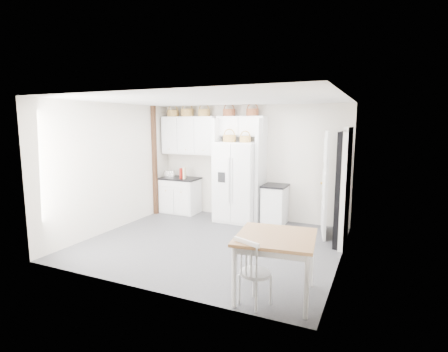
% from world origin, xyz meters
% --- Properties ---
extents(floor, '(4.50, 4.50, 0.00)m').
position_xyz_m(floor, '(0.00, 0.00, 0.00)').
color(floor, '#515055').
rests_on(floor, ground).
extents(ceiling, '(4.50, 4.50, 0.00)m').
position_xyz_m(ceiling, '(0.00, 0.00, 2.60)').
color(ceiling, white).
rests_on(ceiling, wall_back).
extents(wall_back, '(4.50, 0.00, 4.50)m').
position_xyz_m(wall_back, '(0.00, 2.00, 1.30)').
color(wall_back, silver).
rests_on(wall_back, floor).
extents(wall_left, '(0.00, 4.00, 4.00)m').
position_xyz_m(wall_left, '(-2.25, 0.00, 1.30)').
color(wall_left, silver).
rests_on(wall_left, floor).
extents(wall_right, '(0.00, 4.00, 4.00)m').
position_xyz_m(wall_right, '(2.25, 0.00, 1.30)').
color(wall_right, silver).
rests_on(wall_right, floor).
extents(refrigerator, '(0.92, 0.74, 1.79)m').
position_xyz_m(refrigerator, '(-0.15, 1.61, 0.89)').
color(refrigerator, white).
rests_on(refrigerator, floor).
extents(base_cab_left, '(0.90, 0.57, 0.83)m').
position_xyz_m(base_cab_left, '(-1.72, 1.70, 0.42)').
color(base_cab_left, white).
rests_on(base_cab_left, floor).
extents(base_cab_right, '(0.47, 0.57, 0.83)m').
position_xyz_m(base_cab_right, '(0.70, 1.70, 0.41)').
color(base_cab_right, white).
rests_on(base_cab_right, floor).
extents(dining_table, '(1.07, 1.07, 0.80)m').
position_xyz_m(dining_table, '(1.62, -1.45, 0.40)').
color(dining_table, brown).
rests_on(dining_table, floor).
extents(windsor_chair, '(0.49, 0.47, 0.80)m').
position_xyz_m(windsor_chair, '(1.46, -1.75, 0.40)').
color(windsor_chair, white).
rests_on(windsor_chair, floor).
extents(counter_left, '(0.94, 0.61, 0.04)m').
position_xyz_m(counter_left, '(-1.72, 1.70, 0.85)').
color(counter_left, black).
rests_on(counter_left, base_cab_left).
extents(counter_right, '(0.51, 0.60, 0.04)m').
position_xyz_m(counter_right, '(0.70, 1.70, 0.85)').
color(counter_right, black).
rests_on(counter_right, base_cab_right).
extents(toaster, '(0.26, 0.18, 0.17)m').
position_xyz_m(toaster, '(-2.00, 1.69, 0.95)').
color(toaster, silver).
rests_on(toaster, counter_left).
extents(cookbook_red, '(0.07, 0.17, 0.26)m').
position_xyz_m(cookbook_red, '(-1.59, 1.62, 1.00)').
color(cookbook_red, '#A31F18').
rests_on(cookbook_red, counter_left).
extents(cookbook_cream, '(0.08, 0.18, 0.27)m').
position_xyz_m(cookbook_cream, '(-1.53, 1.62, 1.00)').
color(cookbook_cream, beige).
rests_on(cookbook_cream, counter_left).
extents(basket_upper_a, '(0.29, 0.29, 0.16)m').
position_xyz_m(basket_upper_a, '(-1.96, 1.83, 2.43)').
color(basket_upper_a, brown).
rests_on(basket_upper_a, upper_cabinet).
extents(basket_upper_b, '(0.31, 0.31, 0.18)m').
position_xyz_m(basket_upper_b, '(-1.55, 1.83, 2.44)').
color(basket_upper_b, brown).
rests_on(basket_upper_b, upper_cabinet).
extents(basket_upper_c, '(0.29, 0.29, 0.17)m').
position_xyz_m(basket_upper_c, '(-1.10, 1.83, 2.43)').
color(basket_upper_c, brown).
rests_on(basket_upper_c, upper_cabinet).
extents(basket_bridge_a, '(0.29, 0.29, 0.16)m').
position_xyz_m(basket_bridge_a, '(-0.46, 1.83, 2.43)').
color(basket_bridge_a, maroon).
rests_on(basket_bridge_a, bridge_cabinet).
extents(basket_bridge_b, '(0.28, 0.28, 0.16)m').
position_xyz_m(basket_bridge_b, '(0.10, 1.83, 2.43)').
color(basket_bridge_b, maroon).
rests_on(basket_bridge_b, bridge_cabinet).
extents(basket_fridge_a, '(0.29, 0.29, 0.15)m').
position_xyz_m(basket_fridge_a, '(-0.31, 1.51, 1.86)').
color(basket_fridge_a, brown).
rests_on(basket_fridge_a, refrigerator).
extents(basket_fridge_b, '(0.25, 0.25, 0.13)m').
position_xyz_m(basket_fridge_b, '(0.06, 1.51, 1.85)').
color(basket_fridge_b, brown).
rests_on(basket_fridge_b, refrigerator).
extents(upper_cabinet, '(1.40, 0.34, 0.90)m').
position_xyz_m(upper_cabinet, '(-1.50, 1.83, 1.90)').
color(upper_cabinet, white).
rests_on(upper_cabinet, wall_back).
extents(bridge_cabinet, '(1.12, 0.34, 0.45)m').
position_xyz_m(bridge_cabinet, '(-0.15, 1.83, 2.12)').
color(bridge_cabinet, white).
rests_on(bridge_cabinet, wall_back).
extents(fridge_panel_left, '(0.08, 0.60, 2.30)m').
position_xyz_m(fridge_panel_left, '(-0.66, 1.70, 1.15)').
color(fridge_panel_left, white).
rests_on(fridge_panel_left, floor).
extents(fridge_panel_right, '(0.08, 0.60, 2.30)m').
position_xyz_m(fridge_panel_right, '(0.36, 1.70, 1.15)').
color(fridge_panel_right, white).
rests_on(fridge_panel_right, floor).
extents(trim_post, '(0.09, 0.09, 2.60)m').
position_xyz_m(trim_post, '(-2.20, 1.35, 1.30)').
color(trim_post, '#402410').
rests_on(trim_post, floor).
extents(doorway_void, '(0.18, 0.85, 2.05)m').
position_xyz_m(doorway_void, '(2.16, 1.00, 1.02)').
color(doorway_void, black).
rests_on(doorway_void, floor).
extents(door_slab, '(0.21, 0.79, 2.05)m').
position_xyz_m(door_slab, '(1.80, 1.33, 1.02)').
color(door_slab, white).
rests_on(door_slab, floor).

